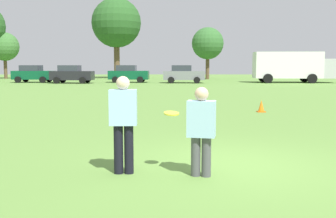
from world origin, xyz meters
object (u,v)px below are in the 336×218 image
Objects in this scene: parked_car_mid_left at (33,74)px; parked_car_near_right at (184,74)px; parked_car_center at (72,74)px; player_defender at (201,127)px; parked_car_mid_right at (128,74)px; box_truck at (293,66)px; traffic_cone at (261,106)px; player_thrower at (123,119)px; frisbee at (171,113)px.

parked_car_mid_left is 1.00× the size of parked_car_near_right.
player_defender is at bearing -73.88° from parked_car_center.
parked_car_center is 5.88m from parked_car_mid_right.
parked_car_center and parked_car_near_right have the same top height.
traffic_cone is at bearing -110.32° from box_truck.
parked_car_mid_right is (10.08, -0.05, 0.00)m from parked_car_mid_left.
parked_car_mid_left is at bearing 179.73° from parked_car_mid_right.
parked_car_mid_right is at bearing 94.79° from player_thrower.
parked_car_mid_left reaches higher than traffic_cone.
box_truck is (13.40, 34.89, 0.72)m from frisbee.
player_defender is 0.35× the size of parked_car_center.
parked_car_mid_left is at bearing 174.88° from parked_car_near_right.
player_defender is 36.43m from parked_car_mid_right.
player_defender is 9.80m from traffic_cone.
box_truck is (11.45, 0.44, 0.83)m from parked_car_near_right.
parked_car_near_right is (11.38, 0.45, 0.00)m from parked_car_center.
parked_car_center is (-13.20, 25.13, 0.69)m from traffic_cone.
parked_car_near_right reaches higher than traffic_cone.
parked_car_near_right is at bearing 94.07° from traffic_cone.
parked_car_mid_right is (-3.02, 35.98, -0.03)m from player_thrower.
player_defender is 0.63m from frisbee.
parked_car_center is 22.86m from box_truck.
frisbee is (0.83, 0.16, 0.08)m from player_thrower.
parked_car_mid_right and parked_car_near_right have the same top height.
parked_car_mid_left is 15.93m from parked_car_near_right.
parked_car_center is at bearing -177.76° from parked_car_near_right.
box_truck is (22.83, 0.89, 0.83)m from parked_car_center.
parked_car_center is (4.49, -1.87, 0.00)m from parked_car_mid_left.
player_thrower is 38.33m from parked_car_mid_left.
parked_car_mid_left reaches higher than player_defender.
traffic_cone is 28.39m from parked_car_center.
box_truck reaches higher than parked_car_mid_right.
parked_car_mid_right reaches higher than player_defender.
frisbee is at bearing -83.87° from parked_car_mid_right.
frisbee is at bearing -68.78° from parked_car_mid_left.
player_defender is at bearing -68.29° from parked_car_mid_left.
player_thrower is 0.39× the size of parked_car_near_right.
box_truck reaches higher than parked_car_near_right.
player_defender is 0.35× the size of parked_car_mid_left.
parked_car_center is (-8.61, 34.16, -0.03)m from player_thrower.
parked_car_center is 1.00× the size of parked_car_mid_right.
traffic_cone is 32.28m from parked_car_mid_left.
box_truck is (9.64, 26.01, 1.52)m from traffic_cone.
parked_car_mid_right is at bearing 105.76° from traffic_cone.
player_defender is 3.15× the size of traffic_cone.
parked_car_near_right is 11.49m from box_truck.
parked_car_near_right is (1.45, 34.79, 0.08)m from player_defender.
frisbee is 0.06× the size of parked_car_mid_right.
box_truck reaches higher than parked_car_center.
parked_car_near_right is at bearing -177.78° from box_truck.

